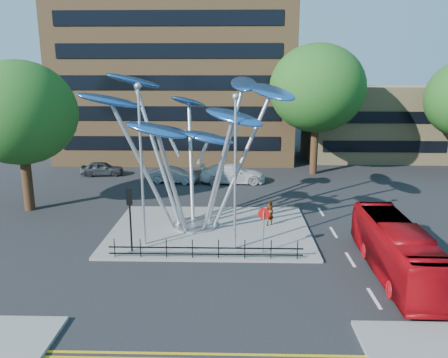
{
  "coord_description": "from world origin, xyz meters",
  "views": [
    {
      "loc": [
        0.48,
        -19.14,
        9.42
      ],
      "look_at": [
        -0.11,
        4.0,
        3.78
      ],
      "focal_mm": 35.0,
      "sensor_mm": 36.0,
      "label": 1
    }
  ],
  "objects_px": {
    "parked_car_mid": "(173,175)",
    "no_entry_sign_island": "(264,222)",
    "parked_car_right": "(232,174)",
    "red_bus": "(397,249)",
    "pedestrian": "(269,213)",
    "street_lamp_right": "(235,159)",
    "traffic_light_island": "(130,207)",
    "leaf_sculpture": "(192,117)",
    "parked_car_left": "(102,168)",
    "tree_left": "(20,113)",
    "street_lamp_left": "(141,152)",
    "tree_right": "(317,88)"
  },
  "relations": [
    {
      "from": "tree_left",
      "to": "leaf_sculpture",
      "type": "distance_m",
      "value": 12.38
    },
    {
      "from": "parked_car_mid",
      "to": "no_entry_sign_island",
      "type": "bearing_deg",
      "value": -146.89
    },
    {
      "from": "pedestrian",
      "to": "parked_car_mid",
      "type": "xyz_separation_m",
      "value": [
        -7.57,
        11.23,
        -0.24
      ]
    },
    {
      "from": "tree_right",
      "to": "parked_car_right",
      "type": "relative_size",
      "value": 2.13
    },
    {
      "from": "tree_left",
      "to": "parked_car_mid",
      "type": "xyz_separation_m",
      "value": [
        9.09,
        8.0,
        -6.11
      ]
    },
    {
      "from": "leaf_sculpture",
      "to": "red_bus",
      "type": "xyz_separation_m",
      "value": [
        10.27,
        -6.25,
        -5.61
      ]
    },
    {
      "from": "tree_right",
      "to": "traffic_light_island",
      "type": "xyz_separation_m",
      "value": [
        -13.0,
        -19.5,
        -5.42
      ]
    },
    {
      "from": "leaf_sculpture",
      "to": "parked_car_left",
      "type": "distance_m",
      "value": 18.25
    },
    {
      "from": "no_entry_sign_island",
      "to": "parked_car_mid",
      "type": "height_order",
      "value": "no_entry_sign_island"
    },
    {
      "from": "street_lamp_right",
      "to": "traffic_light_island",
      "type": "distance_m",
      "value": 6.05
    },
    {
      "from": "street_lamp_right",
      "to": "parked_car_right",
      "type": "height_order",
      "value": "street_lamp_right"
    },
    {
      "from": "no_entry_sign_island",
      "to": "traffic_light_island",
      "type": "bearing_deg",
      "value": -179.87
    },
    {
      "from": "tree_left",
      "to": "street_lamp_left",
      "type": "height_order",
      "value": "tree_left"
    },
    {
      "from": "street_lamp_right",
      "to": "no_entry_sign_island",
      "type": "bearing_deg",
      "value": -17.87
    },
    {
      "from": "street_lamp_left",
      "to": "parked_car_right",
      "type": "distance_m",
      "value": 16.07
    },
    {
      "from": "tree_left",
      "to": "red_bus",
      "type": "height_order",
      "value": "tree_left"
    },
    {
      "from": "traffic_light_island",
      "to": "pedestrian",
      "type": "relative_size",
      "value": 2.21
    },
    {
      "from": "leaf_sculpture",
      "to": "street_lamp_right",
      "type": "xyz_separation_m",
      "value": [
        2.57,
        -3.68,
        -1.78
      ]
    },
    {
      "from": "tree_left",
      "to": "parked_car_right",
      "type": "xyz_separation_m",
      "value": [
        14.27,
        8.16,
        -5.97
      ]
    },
    {
      "from": "street_lamp_right",
      "to": "pedestrian",
      "type": "bearing_deg",
      "value": 60.26
    },
    {
      "from": "tree_right",
      "to": "tree_left",
      "type": "bearing_deg",
      "value": -151.39
    },
    {
      "from": "tree_left",
      "to": "no_entry_sign_island",
      "type": "relative_size",
      "value": 4.21
    },
    {
      "from": "tree_right",
      "to": "red_bus",
      "type": "height_order",
      "value": "tree_right"
    },
    {
      "from": "no_entry_sign_island",
      "to": "parked_car_left",
      "type": "relative_size",
      "value": 0.62
    },
    {
      "from": "tree_right",
      "to": "leaf_sculpture",
      "type": "height_order",
      "value": "tree_right"
    },
    {
      "from": "traffic_light_island",
      "to": "parked_car_left",
      "type": "relative_size",
      "value": 0.87
    },
    {
      "from": "pedestrian",
      "to": "parked_car_right",
      "type": "relative_size",
      "value": 0.27
    },
    {
      "from": "traffic_light_island",
      "to": "street_lamp_left",
      "type": "bearing_deg",
      "value": 63.43
    },
    {
      "from": "street_lamp_right",
      "to": "pedestrian",
      "type": "relative_size",
      "value": 5.36
    },
    {
      "from": "street_lamp_left",
      "to": "street_lamp_right",
      "type": "height_order",
      "value": "street_lamp_left"
    },
    {
      "from": "street_lamp_right",
      "to": "traffic_light_island",
      "type": "xyz_separation_m",
      "value": [
        -5.5,
        -0.5,
        -2.48
      ]
    },
    {
      "from": "pedestrian",
      "to": "parked_car_right",
      "type": "distance_m",
      "value": 11.64
    },
    {
      "from": "tree_left",
      "to": "street_lamp_right",
      "type": "distance_m",
      "value": 16.19
    },
    {
      "from": "tree_left",
      "to": "traffic_light_island",
      "type": "distance_m",
      "value": 12.44
    },
    {
      "from": "street_lamp_left",
      "to": "parked_car_left",
      "type": "xyz_separation_m",
      "value": [
        -7.53,
        17.16,
        -4.69
      ]
    },
    {
      "from": "parked_car_right",
      "to": "parked_car_mid",
      "type": "bearing_deg",
      "value": 90.2
    },
    {
      "from": "tree_right",
      "to": "traffic_light_island",
      "type": "bearing_deg",
      "value": -123.69
    },
    {
      "from": "street_lamp_left",
      "to": "pedestrian",
      "type": "bearing_deg",
      "value": 24.55
    },
    {
      "from": "parked_car_right",
      "to": "tree_right",
      "type": "bearing_deg",
      "value": -65.18
    },
    {
      "from": "pedestrian",
      "to": "parked_car_right",
      "type": "xyz_separation_m",
      "value": [
        -2.38,
        11.4,
        -0.1
      ]
    },
    {
      "from": "leaf_sculpture",
      "to": "street_lamp_left",
      "type": "xyz_separation_m",
      "value": [
        -2.43,
        -3.18,
        -1.52
      ]
    },
    {
      "from": "no_entry_sign_island",
      "to": "pedestrian",
      "type": "xyz_separation_m",
      "value": [
        0.65,
        4.25,
        -0.89
      ]
    },
    {
      "from": "leaf_sculpture",
      "to": "pedestrian",
      "type": "bearing_deg",
      "value": 1.04
    },
    {
      "from": "red_bus",
      "to": "pedestrian",
      "type": "distance_m",
      "value": 8.43
    },
    {
      "from": "traffic_light_island",
      "to": "pedestrian",
      "type": "height_order",
      "value": "traffic_light_island"
    },
    {
      "from": "street_lamp_left",
      "to": "no_entry_sign_island",
      "type": "distance_m",
      "value": 7.47
    },
    {
      "from": "red_bus",
      "to": "pedestrian",
      "type": "xyz_separation_m",
      "value": [
        -5.55,
        6.34,
        -0.34
      ]
    },
    {
      "from": "tree_left",
      "to": "traffic_light_island",
      "type": "xyz_separation_m",
      "value": [
        9.0,
        -7.5,
        -4.18
      ]
    },
    {
      "from": "leaf_sculpture",
      "to": "no_entry_sign_island",
      "type": "height_order",
      "value": "leaf_sculpture"
    },
    {
      "from": "tree_right",
      "to": "no_entry_sign_island",
      "type": "height_order",
      "value": "tree_right"
    }
  ]
}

